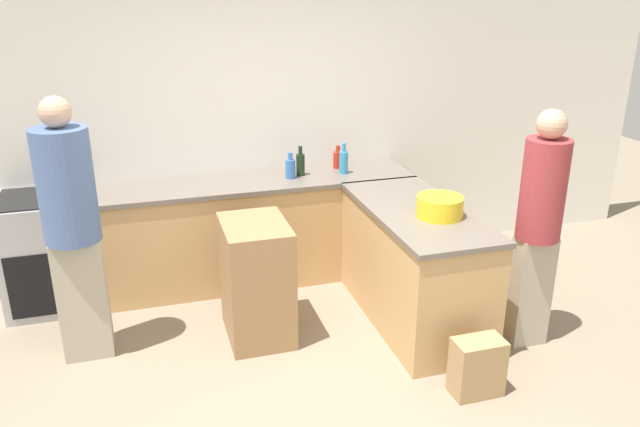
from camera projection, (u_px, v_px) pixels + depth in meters
The scene contains 14 objects.
ground_plane at pixel (324, 406), 3.92m from camera, with size 14.00×14.00×0.00m, color gray.
wall_back at pixel (249, 121), 5.46m from camera, with size 8.00×0.06×2.70m.
counter_back at pixel (260, 229), 5.47m from camera, with size 2.66×0.65×0.92m.
counter_peninsula at pixel (414, 265), 4.78m from camera, with size 0.69×1.54×0.92m.
range_oven at pixel (52, 251), 5.01m from camera, with size 0.74×0.63×0.93m.
island_table at pixel (257, 280), 4.56m from camera, with size 0.46×0.62×0.90m.
mixing_bowl at pixel (440, 207), 4.45m from camera, with size 0.33×0.33×0.15m.
hot_sauce_bottle at pixel (338, 159), 5.60m from camera, with size 0.09×0.09×0.20m.
wine_bottle_dark at pixel (300, 164), 5.37m from camera, with size 0.07×0.07×0.26m.
dish_soap_bottle at pixel (344, 161), 5.43m from camera, with size 0.08×0.08×0.27m.
water_bottle_blue at pixel (290, 168), 5.30m from camera, with size 0.09×0.09×0.23m.
person_by_range at pixel (72, 223), 4.12m from camera, with size 0.36×0.36×1.85m.
person_at_peninsula at pixel (539, 221), 4.29m from camera, with size 0.30×0.30×1.73m.
paper_bag at pixel (477, 367), 3.98m from camera, with size 0.32×0.19×0.39m.
Camera 1 is at (-0.95, -3.10, 2.52)m, focal length 35.00 mm.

